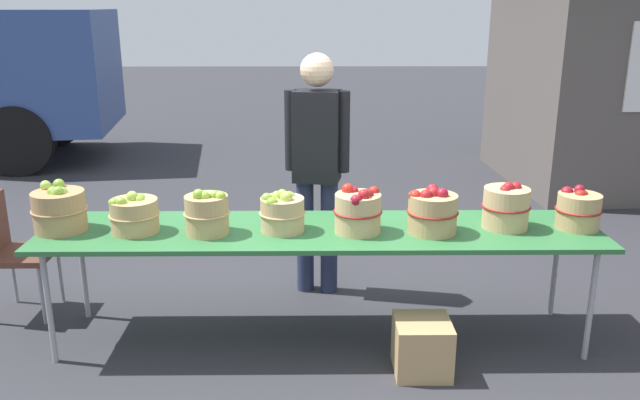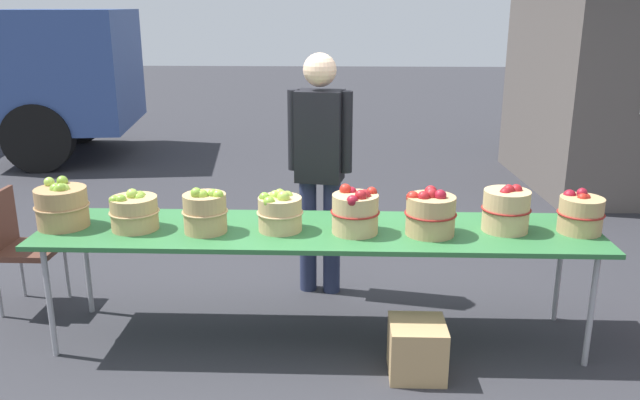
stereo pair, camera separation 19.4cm
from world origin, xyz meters
TOP-DOWN VIEW (x-y plane):
  - ground_plane at (0.00, 0.00)m, footprint 40.00×40.00m
  - market_table at (0.00, 0.00)m, footprint 3.50×0.76m
  - apple_basket_green_0 at (-1.62, -0.01)m, footprint 0.34×0.34m
  - apple_basket_green_1 at (-1.15, -0.04)m, footprint 0.31×0.31m
  - apple_basket_green_2 at (-0.69, -0.08)m, footprint 0.28×0.28m
  - apple_basket_green_3 at (-0.24, -0.03)m, footprint 0.29×0.29m
  - apple_basket_red_0 at (0.23, -0.06)m, footprint 0.30×0.30m
  - apple_basket_red_1 at (0.69, -0.07)m, footprint 0.32×0.32m
  - apple_basket_red_2 at (1.16, 0.02)m, footprint 0.30×0.30m
  - apple_basket_red_3 at (1.61, 0.01)m, footprint 0.28×0.28m
  - vendor_adult at (-0.02, 0.73)m, footprint 0.47×0.29m
  - folding_chair at (-2.13, 0.37)m, footprint 0.40×0.40m
  - produce_crate at (0.60, -0.43)m, footprint 0.33×0.33m

SIDE VIEW (x-z plane):
  - ground_plane at x=0.00m, z-range 0.00..0.00m
  - produce_crate at x=0.60m, z-range 0.00..0.33m
  - folding_chair at x=-2.13m, z-range 0.08..0.94m
  - market_table at x=0.00m, z-range 0.34..1.09m
  - apple_basket_green_1 at x=-1.15m, z-range 0.73..0.99m
  - apple_basket_red_3 at x=1.61m, z-range 0.73..1.01m
  - apple_basket_green_3 at x=-0.24m, z-range 0.74..1.00m
  - apple_basket_green_2 at x=-0.69m, z-range 0.73..1.03m
  - apple_basket_red_0 at x=0.23m, z-range 0.74..1.03m
  - apple_basket_red_1 at x=0.69m, z-range 0.74..1.03m
  - apple_basket_green_0 at x=-1.62m, z-range 0.73..1.04m
  - apple_basket_red_2 at x=1.16m, z-range 0.74..1.04m
  - vendor_adult at x=-0.02m, z-range 0.16..1.94m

